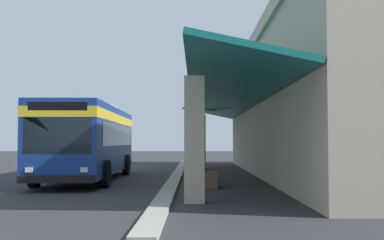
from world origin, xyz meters
name	(u,v)px	position (x,y,z in m)	size (l,w,h in m)	color
ground	(270,178)	(0.00, 8.00, 0.00)	(120.00, 120.00, 0.00)	#2D2D30
curb_strip	(178,174)	(-1.64, 3.68, 0.06)	(32.67, 0.50, 0.12)	#9E998E
plaza_building	(372,106)	(-1.64, 13.30, 3.44)	(27.52, 15.20, 6.88)	#B2A88E
transit_bus	(89,137)	(1.21, -0.08, 1.85)	(11.27, 3.02, 3.34)	navy
potted_palm	(203,169)	(5.01, 4.85, 0.67)	(1.76, 1.83, 2.96)	brown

